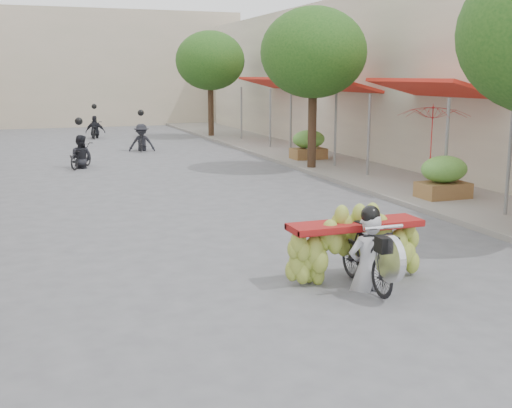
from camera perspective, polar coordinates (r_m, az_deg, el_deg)
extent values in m
plane|color=#5C5D62|center=(6.87, 13.21, -15.70)|extent=(120.00, 120.00, 0.00)
cube|color=gray|center=(22.83, 7.55, 3.65)|extent=(4.00, 60.00, 0.12)
cube|color=#BEB39E|center=(24.54, 19.45, 10.53)|extent=(8.00, 40.00, 6.00)
cylinder|color=slate|center=(14.79, 21.58, 3.52)|extent=(0.08, 0.08, 2.55)
cube|color=red|center=(18.41, 15.37, 9.92)|extent=(1.77, 4.20, 0.53)
cylinder|color=slate|center=(16.49, 16.55, 4.58)|extent=(0.08, 0.08, 2.55)
cylinder|color=slate|center=(19.66, 9.98, 5.90)|extent=(0.08, 0.08, 2.55)
cube|color=red|center=(23.58, 6.85, 10.47)|extent=(1.77, 4.20, 0.53)
cylinder|color=slate|center=(21.58, 7.07, 6.46)|extent=(0.08, 0.08, 2.55)
cylinder|color=slate|center=(25.02, 3.11, 7.20)|extent=(0.08, 0.08, 2.55)
cube|color=red|center=(29.06, 1.46, 10.70)|extent=(1.77, 4.20, 0.53)
cylinder|color=slate|center=(27.06, 1.28, 7.52)|extent=(0.08, 0.08, 2.55)
cylinder|color=slate|center=(30.62, -1.31, 7.97)|extent=(0.08, 0.08, 2.55)
cube|color=#BBAC94|center=(43.21, -15.63, 11.51)|extent=(20.00, 6.00, 7.00)
cylinder|color=#3A2719|center=(21.08, 5.02, 7.28)|extent=(0.28, 0.28, 3.20)
ellipsoid|color=#285418|center=(21.04, 5.12, 13.26)|extent=(3.40, 3.40, 2.90)
cylinder|color=#3A2719|center=(32.34, -4.04, 8.71)|extent=(0.28, 0.28, 3.20)
ellipsoid|color=#285418|center=(32.32, -4.09, 12.61)|extent=(3.40, 3.40, 2.90)
cube|color=brown|center=(16.47, 16.30, 1.41)|extent=(1.20, 0.80, 0.50)
ellipsoid|color=#599C3A|center=(16.39, 16.41, 3.40)|extent=(1.20, 0.88, 0.66)
cube|color=brown|center=(23.34, 4.69, 4.64)|extent=(1.20, 0.80, 0.50)
ellipsoid|color=#599C3A|center=(23.28, 4.71, 6.06)|extent=(1.20, 0.88, 0.66)
imported|color=black|center=(9.58, 9.77, -4.61)|extent=(0.52, 1.65, 0.96)
cylinder|color=silver|center=(9.01, 11.84, -4.80)|extent=(0.10, 0.66, 0.66)
cube|color=black|center=(9.04, 11.55, -3.54)|extent=(0.28, 0.22, 0.22)
cylinder|color=silver|center=(9.07, 11.28, -2.05)|extent=(0.60, 0.05, 0.05)
cube|color=maroon|center=(9.77, 8.84, -1.84)|extent=(2.08, 0.55, 0.10)
imported|color=#BBBCC4|center=(9.38, 10.05, -0.75)|extent=(0.61, 0.45, 1.70)
sphere|color=black|center=(9.22, 10.32, 4.21)|extent=(0.28, 0.28, 0.28)
imported|color=#A31517|center=(16.63, 15.57, 8.60)|extent=(1.93, 1.93, 1.61)
imported|color=silver|center=(23.25, 4.92, 6.14)|extent=(0.92, 0.63, 1.73)
imported|color=black|center=(22.53, -15.33, 4.15)|extent=(1.19, 1.57, 0.83)
imported|color=black|center=(22.45, -15.42, 5.95)|extent=(0.93, 0.80, 1.65)
sphere|color=black|center=(22.42, -15.48, 7.10)|extent=(0.26, 0.26, 0.26)
imported|color=black|center=(27.05, -10.12, 5.60)|extent=(0.80, 1.59, 0.90)
imported|color=black|center=(27.00, -10.17, 7.02)|extent=(1.16, 0.80, 1.65)
sphere|color=black|center=(26.97, -10.21, 7.99)|extent=(0.26, 0.26, 0.26)
imported|color=black|center=(33.11, -14.10, 6.38)|extent=(0.89, 1.53, 0.81)
imported|color=black|center=(33.06, -14.16, 7.63)|extent=(1.08, 0.78, 1.65)
sphere|color=black|center=(33.03, -14.19, 8.41)|extent=(0.26, 0.26, 0.26)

